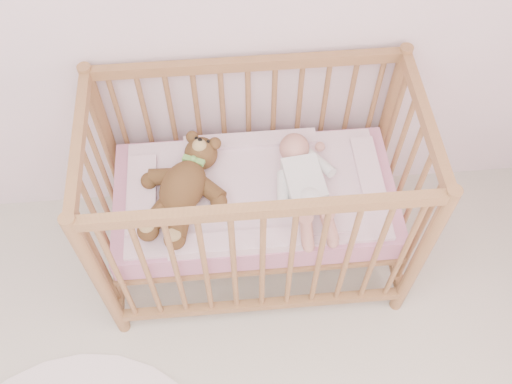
{
  "coord_description": "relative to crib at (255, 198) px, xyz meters",
  "views": [
    {
      "loc": [
        0.36,
        0.24,
        2.6
      ],
      "look_at": [
        0.47,
        1.55,
        0.62
      ],
      "focal_mm": 40.0,
      "sensor_mm": 36.0,
      "label": 1
    }
  ],
  "objects": [
    {
      "name": "blanket",
      "position": [
        -0.0,
        0.0,
        0.06
      ],
      "size": [
        1.1,
        0.58,
        0.06
      ],
      "primitive_type": null,
      "color": "#F6A9C5",
      "rests_on": "mattress"
    },
    {
      "name": "crib",
      "position": [
        0.0,
        0.0,
        0.0
      ],
      "size": [
        1.36,
        0.76,
        1.0
      ],
      "primitive_type": null,
      "color": "#A67546",
      "rests_on": "floor"
    },
    {
      "name": "baby",
      "position": [
        0.2,
        -0.02,
        0.14
      ],
      "size": [
        0.35,
        0.62,
        0.14
      ],
      "primitive_type": null,
      "rotation": [
        0.0,
        0.0,
        0.11
      ],
      "color": "white",
      "rests_on": "blanket"
    },
    {
      "name": "teddy_bear",
      "position": [
        -0.3,
        -0.02,
        0.15
      ],
      "size": [
        0.6,
        0.68,
        0.16
      ],
      "primitive_type": null,
      "rotation": [
        0.0,
        0.0,
        -0.42
      ],
      "color": "brown",
      "rests_on": "blanket"
    },
    {
      "name": "mattress",
      "position": [
        -0.0,
        0.0,
        -0.01
      ],
      "size": [
        1.22,
        0.62,
        0.13
      ],
      "primitive_type": "cube",
      "color": "pink",
      "rests_on": "crib"
    }
  ]
}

